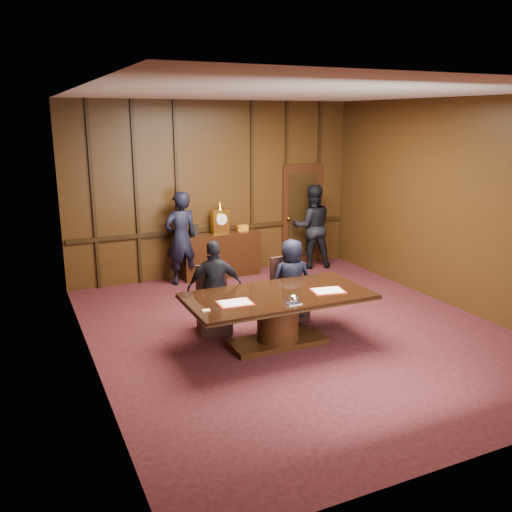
# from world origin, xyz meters

# --- Properties ---
(room) EXTENTS (7.00, 7.04, 3.50)m
(room) POSITION_xyz_m (0.07, 0.14, 1.72)
(room) COLOR black
(room) RESTS_ON ground
(sideboard) EXTENTS (1.60, 0.45, 1.54)m
(sideboard) POSITION_xyz_m (0.00, 3.26, 0.49)
(sideboard) COLOR black
(sideboard) RESTS_ON ground
(conference_table) EXTENTS (2.62, 1.32, 0.76)m
(conference_table) POSITION_xyz_m (-0.50, -0.31, 0.51)
(conference_table) COLOR black
(conference_table) RESTS_ON ground
(folder_left) EXTENTS (0.48, 0.36, 0.02)m
(folder_left) POSITION_xyz_m (-1.21, -0.43, 0.77)
(folder_left) COLOR #A3250F
(folder_left) RESTS_ON conference_table
(folder_right) EXTENTS (0.51, 0.41, 0.02)m
(folder_right) POSITION_xyz_m (0.20, -0.50, 0.77)
(folder_right) COLOR #A3250F
(folder_right) RESTS_ON conference_table
(inkstand) EXTENTS (0.20, 0.14, 0.12)m
(inkstand) POSITION_xyz_m (-0.50, -0.76, 0.81)
(inkstand) COLOR white
(inkstand) RESTS_ON conference_table
(notepad) EXTENTS (0.11, 0.08, 0.01)m
(notepad) POSITION_xyz_m (-1.65, -0.54, 0.77)
(notepad) COLOR #FBE57A
(notepad) RESTS_ON conference_table
(chair_left) EXTENTS (0.56, 0.56, 0.99)m
(chair_left) POSITION_xyz_m (-1.15, 0.57, 0.29)
(chair_left) COLOR black
(chair_left) RESTS_ON ground
(chair_right) EXTENTS (0.52, 0.52, 0.99)m
(chair_right) POSITION_xyz_m (0.15, 0.57, 0.29)
(chair_right) COLOR black
(chair_right) RESTS_ON ground
(signatory_left) EXTENTS (0.88, 0.49, 1.42)m
(signatory_left) POSITION_xyz_m (-1.15, 0.49, 0.71)
(signatory_left) COLOR black
(signatory_left) RESTS_ON ground
(signatory_right) EXTENTS (0.71, 0.52, 1.32)m
(signatory_right) POSITION_xyz_m (0.15, 0.49, 0.66)
(signatory_right) COLOR black
(signatory_right) RESTS_ON ground
(witness_left) EXTENTS (0.72, 0.52, 1.82)m
(witness_left) POSITION_xyz_m (-0.87, 3.10, 0.91)
(witness_left) COLOR black
(witness_left) RESTS_ON ground
(witness_right) EXTENTS (1.02, 0.88, 1.79)m
(witness_right) POSITION_xyz_m (2.05, 3.10, 0.89)
(witness_right) COLOR black
(witness_right) RESTS_ON ground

